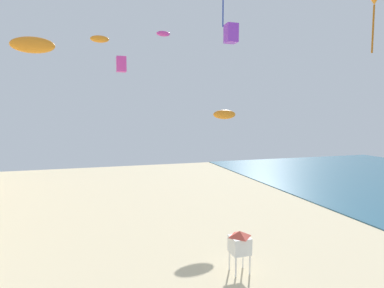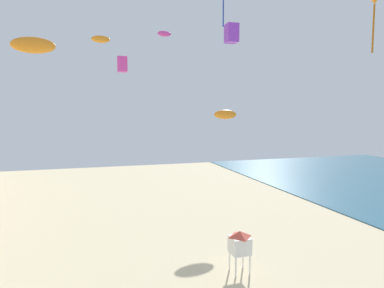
{
  "view_description": "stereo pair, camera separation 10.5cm",
  "coord_description": "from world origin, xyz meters",
  "px_view_note": "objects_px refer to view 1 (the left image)",
  "views": [
    {
      "loc": [
        0.31,
        -0.07,
        9.33
      ],
      "look_at": [
        5.81,
        17.48,
        7.72
      ],
      "focal_mm": 29.6,
      "sensor_mm": 36.0,
      "label": 1
    },
    {
      "loc": [
        0.41,
        -0.1,
        9.33
      ],
      "look_at": [
        5.81,
        17.48,
        7.72
      ],
      "focal_mm": 29.6,
      "sensor_mm": 36.0,
      "label": 2
    }
  ],
  "objects_px": {
    "kite_orange_parafoil": "(224,114)",
    "kite_orange_parafoil_2": "(100,39)",
    "kite_magenta_parafoil_2": "(163,34)",
    "kite_purple_box": "(231,33)",
    "lifeguard_stand": "(240,243)",
    "kite_magenta_box": "(121,64)",
    "kite_orange_parafoil_3": "(33,45)"
  },
  "relations": [
    {
      "from": "kite_orange_parafoil",
      "to": "kite_orange_parafoil_2",
      "type": "xyz_separation_m",
      "value": [
        -12.31,
        5.31,
        8.08
      ]
    },
    {
      "from": "kite_orange_parafoil_2",
      "to": "kite_magenta_parafoil_2",
      "type": "height_order",
      "value": "kite_magenta_parafoil_2"
    },
    {
      "from": "kite_orange_parafoil",
      "to": "kite_purple_box",
      "type": "bearing_deg",
      "value": -110.36
    },
    {
      "from": "lifeguard_stand",
      "to": "kite_magenta_box",
      "type": "bearing_deg",
      "value": 84.65
    },
    {
      "from": "kite_orange_parafoil_2",
      "to": "kite_magenta_parafoil_2",
      "type": "bearing_deg",
      "value": 15.88
    },
    {
      "from": "kite_orange_parafoil",
      "to": "kite_magenta_box",
      "type": "distance_m",
      "value": 12.99
    },
    {
      "from": "lifeguard_stand",
      "to": "kite_purple_box",
      "type": "relative_size",
      "value": 1.84
    },
    {
      "from": "kite_purple_box",
      "to": "kite_magenta_parafoil_2",
      "type": "distance_m",
      "value": 16.22
    },
    {
      "from": "kite_orange_parafoil",
      "to": "lifeguard_stand",
      "type": "bearing_deg",
      "value": -109.57
    },
    {
      "from": "kite_orange_parafoil_2",
      "to": "kite_orange_parafoil_3",
      "type": "height_order",
      "value": "kite_orange_parafoil_2"
    },
    {
      "from": "kite_magenta_box",
      "to": "kite_orange_parafoil_2",
      "type": "bearing_deg",
      "value": -162.4
    },
    {
      "from": "lifeguard_stand",
      "to": "kite_orange_parafoil_2",
      "type": "xyz_separation_m",
      "value": [
        -7.23,
        19.59,
        15.76
      ]
    },
    {
      "from": "kite_orange_parafoil",
      "to": "kite_magenta_parafoil_2",
      "type": "bearing_deg",
      "value": 123.27
    },
    {
      "from": "kite_purple_box",
      "to": "kite_orange_parafoil_3",
      "type": "bearing_deg",
      "value": -176.92
    },
    {
      "from": "kite_orange_parafoil",
      "to": "kite_orange_parafoil_3",
      "type": "xyz_separation_m",
      "value": [
        -16.63,
        -9.0,
        4.16
      ]
    },
    {
      "from": "lifeguard_stand",
      "to": "kite_orange_parafoil_3",
      "type": "bearing_deg",
      "value": 136.44
    },
    {
      "from": "lifeguard_stand",
      "to": "kite_magenta_parafoil_2",
      "type": "bearing_deg",
      "value": 70.45
    },
    {
      "from": "kite_orange_parafoil",
      "to": "kite_orange_parafoil_2",
      "type": "distance_m",
      "value": 15.65
    },
    {
      "from": "lifeguard_stand",
      "to": "kite_purple_box",
      "type": "xyz_separation_m",
      "value": [
        2.01,
        6.01,
        13.75
      ]
    },
    {
      "from": "kite_magenta_box",
      "to": "kite_magenta_parafoil_2",
      "type": "distance_m",
      "value": 6.71
    },
    {
      "from": "lifeguard_stand",
      "to": "kite_magenta_parafoil_2",
      "type": "distance_m",
      "value": 27.82
    },
    {
      "from": "kite_purple_box",
      "to": "kite_magenta_parafoil_2",
      "type": "xyz_separation_m",
      "value": [
        -1.8,
        15.7,
        3.65
      ]
    },
    {
      "from": "kite_magenta_parafoil_2",
      "to": "lifeguard_stand",
      "type": "bearing_deg",
      "value": -90.53
    },
    {
      "from": "kite_magenta_box",
      "to": "kite_magenta_parafoil_2",
      "type": "relative_size",
      "value": 1.0
    },
    {
      "from": "kite_magenta_box",
      "to": "kite_orange_parafoil_3",
      "type": "distance_m",
      "value": 16.5
    },
    {
      "from": "kite_orange_parafoil_2",
      "to": "kite_purple_box",
      "type": "xyz_separation_m",
      "value": [
        9.24,
        -13.59,
        -2.01
      ]
    },
    {
      "from": "lifeguard_stand",
      "to": "kite_orange_parafoil_2",
      "type": "height_order",
      "value": "kite_orange_parafoil_2"
    },
    {
      "from": "kite_orange_parafoil",
      "to": "kite_purple_box",
      "type": "distance_m",
      "value": 10.71
    },
    {
      "from": "kite_magenta_box",
      "to": "kite_magenta_parafoil_2",
      "type": "bearing_deg",
      "value": 15.1
    },
    {
      "from": "lifeguard_stand",
      "to": "kite_purple_box",
      "type": "bearing_deg",
      "value": 52.51
    },
    {
      "from": "kite_magenta_parafoil_2",
      "to": "kite_orange_parafoil",
      "type": "bearing_deg",
      "value": -56.73
    },
    {
      "from": "kite_orange_parafoil",
      "to": "kite_orange_parafoil_2",
      "type": "bearing_deg",
      "value": 156.65
    }
  ]
}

